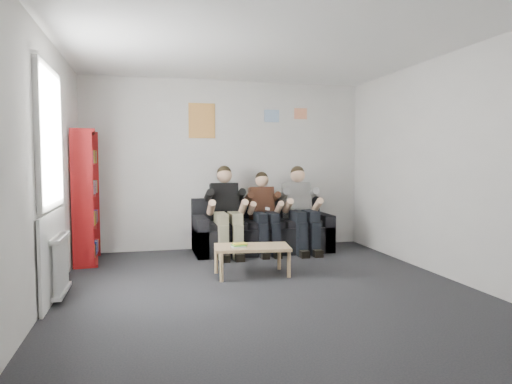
% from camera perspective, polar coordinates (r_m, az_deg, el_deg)
% --- Properties ---
extents(room_shell, '(5.00, 5.00, 5.00)m').
position_cam_1_polar(room_shell, '(4.96, 1.39, 3.13)').
color(room_shell, black).
rests_on(room_shell, ground).
extents(sofa, '(2.11, 0.86, 0.82)m').
position_cam_1_polar(sofa, '(7.20, 0.67, -5.04)').
color(sofa, black).
rests_on(sofa, ground).
extents(bookshelf, '(0.28, 0.83, 1.84)m').
position_cam_1_polar(bookshelf, '(6.75, -20.42, -0.55)').
color(bookshelf, maroon).
rests_on(bookshelf, ground).
extents(coffee_table, '(0.92, 0.51, 0.37)m').
position_cam_1_polar(coffee_table, '(5.67, -0.52, -7.19)').
color(coffee_table, tan).
rests_on(coffee_table, ground).
extents(game_cases, '(0.20, 0.17, 0.04)m').
position_cam_1_polar(game_cases, '(5.61, -2.14, -6.67)').
color(game_cases, silver).
rests_on(game_cases, coffee_table).
extents(person_left, '(0.42, 0.90, 1.34)m').
position_cam_1_polar(person_left, '(6.83, -3.71, -2.43)').
color(person_left, black).
rests_on(person_left, sofa).
extents(person_middle, '(0.37, 0.80, 1.25)m').
position_cam_1_polar(person_middle, '(6.97, 1.06, -2.60)').
color(person_middle, '#482818').
rests_on(person_middle, sofa).
extents(person_right, '(0.42, 0.89, 1.33)m').
position_cam_1_polar(person_right, '(7.13, 5.66, -2.20)').
color(person_right, white).
rests_on(person_right, sofa).
extents(radiator, '(0.10, 0.64, 0.60)m').
position_cam_1_polar(radiator, '(5.17, -23.19, -8.32)').
color(radiator, silver).
rests_on(radiator, ground).
extents(window, '(0.05, 1.30, 2.36)m').
position_cam_1_polar(window, '(5.09, -24.22, -0.82)').
color(window, white).
rests_on(window, room_shell).
extents(poster_large, '(0.42, 0.01, 0.55)m').
position_cam_1_polar(poster_large, '(7.36, -6.78, 8.84)').
color(poster_large, '#DCC24D').
rests_on(poster_large, room_shell).
extents(poster_blue, '(0.25, 0.01, 0.20)m').
position_cam_1_polar(poster_blue, '(7.59, 1.98, 9.47)').
color(poster_blue, '#3B86CA').
rests_on(poster_blue, room_shell).
extents(poster_pink, '(0.22, 0.01, 0.18)m').
position_cam_1_polar(poster_pink, '(7.75, 5.59, 9.72)').
color(poster_pink, '#DB4481').
rests_on(poster_pink, room_shell).
extents(poster_sign, '(0.20, 0.01, 0.14)m').
position_cam_1_polar(poster_sign, '(7.33, -11.54, 10.38)').
color(poster_sign, silver).
rests_on(poster_sign, room_shell).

